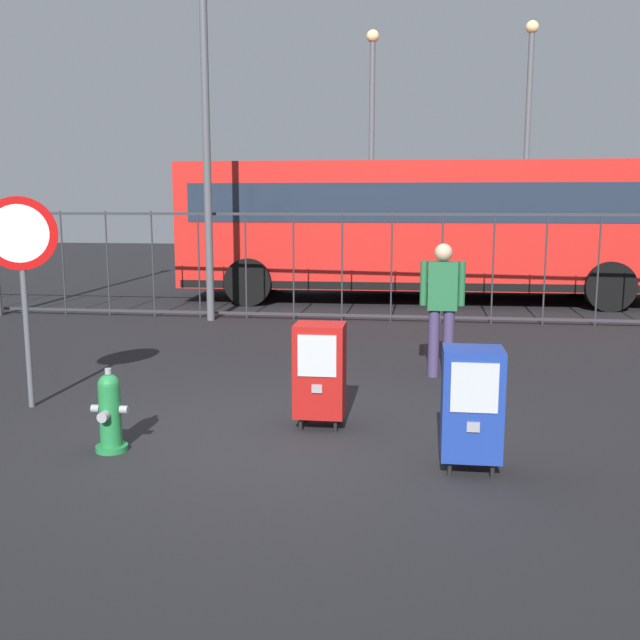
% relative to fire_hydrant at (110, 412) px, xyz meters
% --- Properties ---
extents(ground_plane, '(60.00, 60.00, 0.00)m').
position_rel_fire_hydrant_xyz_m(ground_plane, '(1.31, 0.67, -0.35)').
color(ground_plane, black).
extents(fire_hydrant, '(0.33, 0.32, 0.75)m').
position_rel_fire_hydrant_xyz_m(fire_hydrant, '(0.00, 0.00, 0.00)').
color(fire_hydrant, '#1E7238').
rests_on(fire_hydrant, ground_plane).
extents(newspaper_box_primary, '(0.48, 0.42, 1.02)m').
position_rel_fire_hydrant_xyz_m(newspaper_box_primary, '(3.10, -0.07, 0.22)').
color(newspaper_box_primary, black).
rests_on(newspaper_box_primary, ground_plane).
extents(newspaper_box_secondary, '(0.48, 0.42, 1.02)m').
position_rel_fire_hydrant_xyz_m(newspaper_box_secondary, '(1.73, 0.92, 0.22)').
color(newspaper_box_secondary, black).
rests_on(newspaper_box_secondary, ground_plane).
extents(stop_sign, '(0.71, 0.31, 2.23)m').
position_rel_fire_hydrant_xyz_m(stop_sign, '(-1.42, 1.19, 1.25)').
color(stop_sign, '#4C4F54').
rests_on(stop_sign, ground_plane).
extents(pedestrian, '(0.55, 0.22, 1.67)m').
position_rel_fire_hydrant_xyz_m(pedestrian, '(2.97, 3.13, 0.60)').
color(pedestrian, '#382D51').
rests_on(pedestrian, ground_plane).
extents(fence_barrier, '(18.03, 0.04, 2.00)m').
position_rel_fire_hydrant_xyz_m(fence_barrier, '(1.31, 7.26, 0.67)').
color(fence_barrier, '#2D2D33').
rests_on(fence_barrier, ground_plane).
extents(bus_near, '(10.55, 2.96, 3.00)m').
position_rel_fire_hydrant_xyz_m(bus_near, '(2.81, 10.26, 1.36)').
color(bus_near, red).
rests_on(bus_near, ground_plane).
extents(bus_far, '(10.62, 3.25, 3.00)m').
position_rel_fire_hydrant_xyz_m(bus_far, '(5.71, 13.94, 1.36)').
color(bus_far, '#4C5156').
rests_on(bus_far, ground_plane).
extents(street_light_near_left, '(0.32, 0.32, 6.56)m').
position_rel_fire_hydrant_xyz_m(street_light_near_left, '(5.37, 13.28, 3.48)').
color(street_light_near_left, '#4C4F54').
rests_on(street_light_near_left, ground_plane).
extents(street_light_near_right, '(0.32, 0.32, 6.40)m').
position_rel_fire_hydrant_xyz_m(street_light_near_right, '(1.48, 13.02, 3.40)').
color(street_light_near_right, '#4C4F54').
rests_on(street_light_near_right, ground_plane).
extents(street_light_far_right, '(0.32, 0.32, 7.38)m').
position_rel_fire_hydrant_xyz_m(street_light_far_right, '(-1.10, 6.98, 3.91)').
color(street_light_far_right, '#4C4F54').
rests_on(street_light_far_right, ground_plane).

